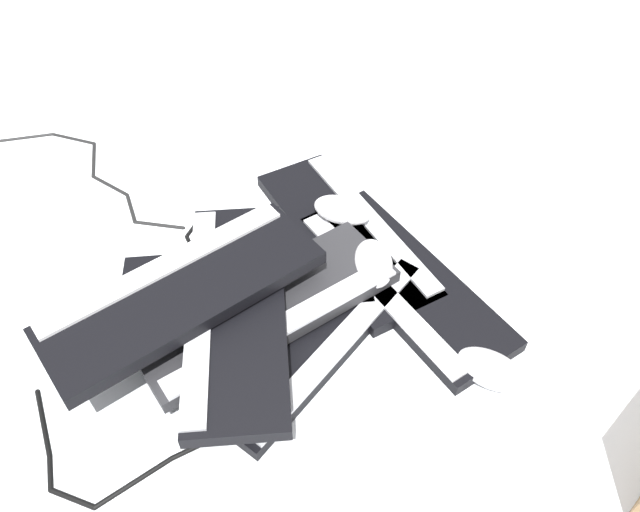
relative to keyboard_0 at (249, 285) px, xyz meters
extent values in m
plane|color=silver|center=(-0.09, -0.07, -0.01)|extent=(3.20, 3.20, 0.00)
cube|color=black|center=(0.00, 0.00, 0.00)|extent=(0.46, 0.22, 0.02)
cube|color=silver|center=(-0.01, 0.05, 0.01)|extent=(0.42, 0.10, 0.01)
cube|color=black|center=(-0.11, 0.09, 0.00)|extent=(0.37, 0.45, 0.02)
cube|color=#B2B5BA|center=(-0.16, 0.12, 0.01)|extent=(0.27, 0.37, 0.01)
cube|color=black|center=(-0.27, -0.03, 0.00)|extent=(0.38, 0.44, 0.02)
cube|color=silver|center=(-0.22, 0.01, 0.01)|extent=(0.28, 0.36, 0.01)
cube|color=black|center=(-0.16, -0.13, 0.00)|extent=(0.36, 0.45, 0.02)
cube|color=#B2B5BA|center=(-0.21, -0.16, 0.01)|extent=(0.25, 0.37, 0.01)
cube|color=#232326|center=(-0.04, 0.07, 0.03)|extent=(0.44, 0.39, 0.02)
cube|color=silver|center=(-0.07, 0.11, 0.04)|extent=(0.35, 0.29, 0.01)
cube|color=black|center=(0.00, 0.10, 0.06)|extent=(0.21, 0.46, 0.02)
cube|color=#B2B5BA|center=(0.06, 0.11, 0.07)|extent=(0.09, 0.42, 0.01)
cube|color=black|center=(0.08, 0.10, 0.09)|extent=(0.43, 0.40, 0.02)
cube|color=silver|center=(0.12, 0.05, 0.10)|extent=(0.34, 0.30, 0.01)
ellipsoid|color=silver|center=(-0.16, -0.16, 0.04)|extent=(0.13, 0.10, 0.04)
ellipsoid|color=silver|center=(-0.21, -0.03, 0.04)|extent=(0.08, 0.12, 0.04)
ellipsoid|color=black|center=(0.02, 0.01, 0.04)|extent=(0.10, 0.13, 0.04)
ellipsoid|color=silver|center=(-0.40, 0.16, 0.01)|extent=(0.13, 0.11, 0.04)
cylinder|color=black|center=(0.13, -0.16, -0.01)|extent=(0.03, 0.07, 0.01)
cylinder|color=black|center=(0.11, -0.08, -0.01)|extent=(0.06, 0.10, 0.01)
cylinder|color=black|center=(0.07, 0.00, -0.01)|extent=(0.04, 0.06, 0.01)
cylinder|color=black|center=(0.00, 0.05, -0.01)|extent=(0.10, 0.05, 0.01)
cylinder|color=black|center=(-0.06, 0.12, -0.01)|extent=(0.04, 0.09, 0.01)
cylinder|color=black|center=(-0.05, 0.21, -0.01)|extent=(0.06, 0.09, 0.01)
cylinder|color=black|center=(0.02, 0.29, -0.01)|extent=(0.10, 0.07, 0.01)
cylinder|color=black|center=(0.12, 0.35, -0.01)|extent=(0.09, 0.08, 0.01)
cylinder|color=black|center=(0.19, 0.38, -0.01)|extent=(0.07, 0.03, 0.01)
cylinder|color=black|center=(0.24, 0.34, -0.01)|extent=(0.03, 0.05, 0.01)
cylinder|color=black|center=(0.27, 0.27, -0.01)|extent=(0.06, 0.11, 0.01)
sphere|color=black|center=(0.12, -0.19, -0.01)|extent=(0.01, 0.01, 0.01)
sphere|color=black|center=(0.14, -0.12, -0.01)|extent=(0.01, 0.01, 0.01)
sphere|color=black|center=(0.08, -0.03, -0.01)|extent=(0.01, 0.01, 0.01)
sphere|color=black|center=(0.05, 0.03, -0.01)|extent=(0.01, 0.01, 0.01)
sphere|color=black|center=(-0.05, 0.07, -0.01)|extent=(0.01, 0.01, 0.01)
sphere|color=black|center=(-0.08, 0.17, -0.01)|extent=(0.01, 0.01, 0.01)
sphere|color=black|center=(-0.03, 0.26, -0.01)|extent=(0.01, 0.01, 0.01)
sphere|color=black|center=(0.07, 0.32, -0.01)|extent=(0.01, 0.01, 0.01)
sphere|color=black|center=(0.16, 0.39, -0.01)|extent=(0.01, 0.01, 0.01)
sphere|color=black|center=(0.23, 0.37, -0.01)|extent=(0.01, 0.01, 0.01)
sphere|color=black|center=(0.25, 0.32, -0.01)|extent=(0.01, 0.01, 0.01)
sphere|color=black|center=(0.30, 0.22, -0.01)|extent=(0.01, 0.01, 0.01)
cylinder|color=black|center=(0.20, -0.15, -0.01)|extent=(0.10, 0.02, 0.01)
cylinder|color=black|center=(0.26, -0.20, -0.01)|extent=(0.04, 0.08, 0.01)
cylinder|color=black|center=(0.32, -0.26, -0.01)|extent=(0.09, 0.06, 0.01)
cylinder|color=black|center=(0.38, -0.34, -0.01)|extent=(0.04, 0.11, 0.01)
cylinder|color=black|center=(0.45, -0.42, -0.01)|extent=(0.11, 0.04, 0.01)
cylinder|color=black|center=(0.56, -0.41, -0.01)|extent=(0.11, 0.04, 0.01)
sphere|color=black|center=(0.15, -0.15, -0.01)|extent=(0.01, 0.01, 0.01)
sphere|color=black|center=(0.25, -0.16, -0.01)|extent=(0.01, 0.01, 0.01)
sphere|color=black|center=(0.28, -0.24, -0.01)|extent=(0.01, 0.01, 0.01)
sphere|color=black|center=(0.37, -0.29, -0.01)|extent=(0.01, 0.01, 0.01)
sphere|color=black|center=(0.40, -0.40, -0.01)|extent=(0.01, 0.01, 0.01)
sphere|color=black|center=(0.50, -0.43, -0.01)|extent=(0.01, 0.01, 0.01)
camera|label=1|loc=(-0.16, 0.69, 0.83)|focal=35.00mm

